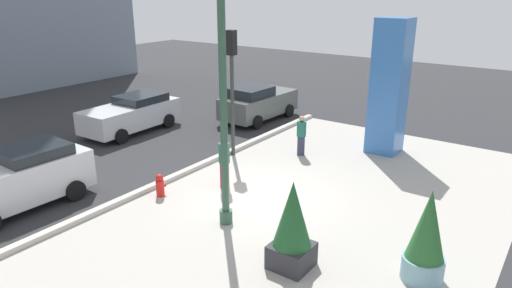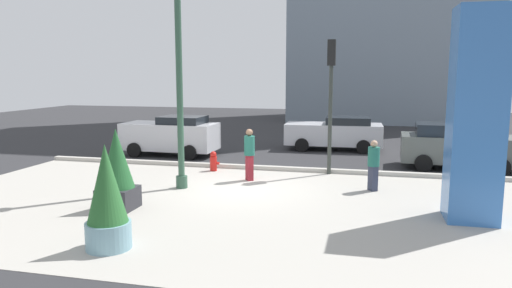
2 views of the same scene
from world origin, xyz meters
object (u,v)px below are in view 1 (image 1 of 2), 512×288
object	(u,v)px
traffic_light_corner	(232,73)
art_pillar_blue	(389,87)
car_curb_west	(18,179)
car_passing_lane	(132,114)
fire_hydrant	(160,185)
pedestrian_on_sidewalk	(301,134)
car_curb_east	(258,103)
pedestrian_crossing	(224,159)
potted_plant_near_left	(292,226)
lamp_post	(223,100)
potted_plant_near_right	(426,239)

from	to	relation	value
traffic_light_corner	art_pillar_blue	bearing A→B (deg)	-50.29
art_pillar_blue	car_curb_west	distance (m)	13.23
car_passing_lane	traffic_light_corner	bearing A→B (deg)	-88.16
fire_hydrant	pedestrian_on_sidewalk	size ratio (longest dim) A/B	0.47
fire_hydrant	car_curb_east	xyz separation A→B (m)	(8.92, 2.56, 0.50)
traffic_light_corner	fire_hydrant	bearing A→B (deg)	-174.06
art_pillar_blue	pedestrian_crossing	xyz separation A→B (m)	(-6.42, 2.97, -1.61)
fire_hydrant	traffic_light_corner	bearing A→B (deg)	5.94
pedestrian_crossing	fire_hydrant	bearing A→B (deg)	144.17
pedestrian_crossing	potted_plant_near_left	bearing A→B (deg)	-122.04
car_passing_lane	car_curb_east	xyz separation A→B (m)	(4.83, -3.57, 0.04)
fire_hydrant	art_pillar_blue	bearing A→B (deg)	-27.33
car_curb_west	pedestrian_crossing	world-z (taller)	pedestrian_crossing
art_pillar_blue	traffic_light_corner	bearing A→B (deg)	129.71
lamp_post	car_curb_west	world-z (taller)	lamp_post
art_pillar_blue	car_curb_east	bearing A→B (deg)	83.30
fire_hydrant	pedestrian_on_sidewalk	distance (m)	6.07
traffic_light_corner	pedestrian_on_sidewalk	size ratio (longest dim) A/B	3.01
pedestrian_crossing	car_curb_east	bearing A→B (deg)	27.72
lamp_post	car_passing_lane	xyz separation A→B (m)	(4.23, 8.91, -2.72)
potted_plant_near_right	pedestrian_on_sidewalk	world-z (taller)	potted_plant_near_right
pedestrian_on_sidewalk	potted_plant_near_left	bearing A→B (deg)	-151.37
car_curb_west	car_curb_east	world-z (taller)	car_curb_west
car_curb_west	car_passing_lane	bearing A→B (deg)	24.99
fire_hydrant	pedestrian_crossing	world-z (taller)	pedestrian_crossing
car_passing_lane	pedestrian_crossing	size ratio (longest dim) A/B	2.58
lamp_post	art_pillar_blue	world-z (taller)	lamp_post
art_pillar_blue	car_curb_west	xyz separation A→B (m)	(-11.06, 7.06, -1.70)
car_curb_west	art_pillar_blue	bearing A→B (deg)	-32.54
car_passing_lane	car_curb_west	world-z (taller)	car_curb_west
fire_hydrant	pedestrian_crossing	distance (m)	2.19
potted_plant_near_right	traffic_light_corner	world-z (taller)	traffic_light_corner
lamp_post	potted_plant_near_right	xyz separation A→B (m)	(0.53, -5.27, -2.49)
lamp_post	pedestrian_crossing	xyz separation A→B (m)	(1.84, 1.55, -2.54)
lamp_post	car_curb_east	world-z (taller)	lamp_post
lamp_post	traffic_light_corner	xyz separation A→B (m)	(4.41, 3.22, -0.30)
lamp_post	traffic_light_corner	world-z (taller)	lamp_post
lamp_post	fire_hydrant	bearing A→B (deg)	87.17
traffic_light_corner	car_curb_west	xyz separation A→B (m)	(-7.20, 2.41, -2.33)
lamp_post	car_passing_lane	size ratio (longest dim) A/B	1.58
potted_plant_near_left	art_pillar_blue	bearing A→B (deg)	7.46
art_pillar_blue	car_passing_lane	world-z (taller)	art_pillar_blue
car_curb_west	pedestrian_on_sidewalk	bearing A→B (deg)	-27.69
lamp_post	car_passing_lane	distance (m)	10.23
potted_plant_near_left	pedestrian_on_sidewalk	distance (m)	7.63
art_pillar_blue	potted_plant_near_left	distance (m)	9.23
car_curb_east	pedestrian_crossing	world-z (taller)	pedestrian_crossing
car_passing_lane	art_pillar_blue	bearing A→B (deg)	-68.64
fire_hydrant	car_curb_west	bearing A→B (deg)	135.76
art_pillar_blue	car_curb_east	xyz separation A→B (m)	(0.79, 6.76, -1.74)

